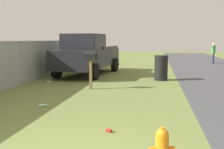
# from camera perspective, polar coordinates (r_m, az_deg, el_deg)

# --- Properties ---
(mailbox) EXTENTS (0.28, 0.48, 1.39)m
(mailbox) POSITION_cam_1_polar(r_m,az_deg,el_deg) (10.17, -4.41, 3.15)
(mailbox) COLOR brown
(mailbox) RESTS_ON ground
(pickup_truck) EXTENTS (5.53, 2.62, 2.09)m
(pickup_truck) POSITION_cam_1_polar(r_m,az_deg,el_deg) (14.34, -5.11, 4.31)
(pickup_truck) COLOR black
(pickup_truck) RESTS_ON ground
(trash_bin) EXTENTS (0.62, 0.62, 1.12)m
(trash_bin) POSITION_cam_1_polar(r_m,az_deg,el_deg) (12.61, 10.01, 1.37)
(trash_bin) COLOR black
(trash_bin) RESTS_ON ground
(pedestrian) EXTENTS (0.47, 0.30, 1.56)m
(pedestrian) POSITION_cam_1_polar(r_m,az_deg,el_deg) (22.56, 20.03, 4.41)
(pedestrian) COLOR #2D3351
(pedestrian) RESTS_ON ground
(fence_section) EXTENTS (17.79, 0.07, 1.76)m
(fence_section) POSITION_cam_1_polar(r_m,az_deg,el_deg) (12.47, -16.18, 2.92)
(fence_section) COLOR #9EA3A8
(fence_section) RESTS_ON ground
(litter_bottle_near_hydrant) EXTENTS (0.11, 0.23, 0.07)m
(litter_bottle_near_hydrant) POSITION_cam_1_polar(r_m,az_deg,el_deg) (12.07, -12.72, -1.48)
(litter_bottle_near_hydrant) COLOR #B2D8BF
(litter_bottle_near_hydrant) RESTS_ON ground
(litter_can_midfield_b) EXTENTS (0.12, 0.14, 0.07)m
(litter_can_midfield_b) POSITION_cam_1_polar(r_m,az_deg,el_deg) (5.59, -0.63, -11.37)
(litter_can_midfield_b) COLOR red
(litter_can_midfield_b) RESTS_ON ground
(litter_bottle_far_scatter) EXTENTS (0.19, 0.22, 0.07)m
(litter_bottle_far_scatter) POSITION_cam_1_polar(r_m,az_deg,el_deg) (7.84, -13.95, -6.14)
(litter_bottle_far_scatter) COLOR #B2D8BF
(litter_bottle_far_scatter) RESTS_ON ground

